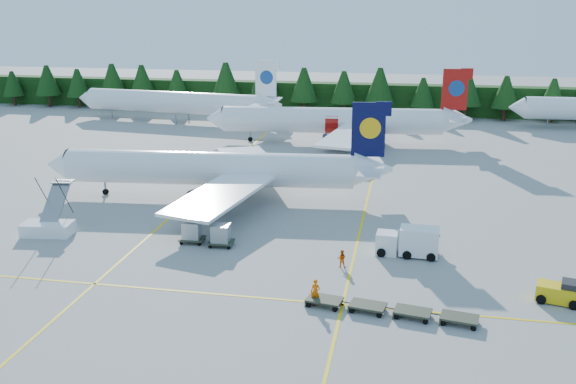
% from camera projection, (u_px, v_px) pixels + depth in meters
% --- Properties ---
extents(ground, '(320.00, 320.00, 0.00)m').
position_uv_depth(ground, '(280.00, 268.00, 54.69)').
color(ground, gray).
rests_on(ground, ground).
extents(taxi_stripe_a, '(0.25, 120.00, 0.01)m').
position_uv_depth(taxi_stripe_a, '(197.00, 193.00, 76.02)').
color(taxi_stripe_a, yellow).
rests_on(taxi_stripe_a, ground).
extents(taxi_stripe_b, '(0.25, 120.00, 0.01)m').
position_uv_depth(taxi_stripe_b, '(367.00, 203.00, 72.47)').
color(taxi_stripe_b, yellow).
rests_on(taxi_stripe_b, ground).
extents(taxi_stripe_cross, '(80.00, 0.25, 0.01)m').
position_uv_depth(taxi_stripe_cross, '(264.00, 298.00, 49.03)').
color(taxi_stripe_cross, yellow).
rests_on(taxi_stripe_cross, ground).
extents(treeline_hedge, '(220.00, 4.00, 6.00)m').
position_uv_depth(treeline_hedge, '(359.00, 98.00, 131.13)').
color(treeline_hedge, black).
rests_on(treeline_hedge, ground).
extents(airliner_navy, '(39.06, 32.03, 11.36)m').
position_uv_depth(airliner_navy, '(204.00, 169.00, 73.50)').
color(airliner_navy, white).
rests_on(airliner_navy, ground).
extents(airliner_red, '(41.23, 33.79, 11.99)m').
position_uv_depth(airliner_red, '(328.00, 121.00, 102.56)').
color(airliner_red, white).
rests_on(airliner_red, ground).
extents(airliner_far_left, '(41.01, 8.33, 11.94)m').
position_uv_depth(airliner_far_left, '(166.00, 102.00, 121.58)').
color(airliner_far_left, white).
rests_on(airliner_far_left, ground).
extents(airstairs, '(5.03, 6.83, 4.29)m').
position_uv_depth(airstairs, '(49.00, 224.00, 62.57)').
color(airstairs, white).
rests_on(airstairs, ground).
extents(service_truck, '(5.57, 2.29, 2.64)m').
position_uv_depth(service_truck, '(408.00, 241.00, 57.08)').
color(service_truck, silver).
rests_on(service_truck, ground).
extents(baggage_tug, '(3.49, 2.43, 1.70)m').
position_uv_depth(baggage_tug, '(560.00, 292.00, 48.15)').
color(baggage_tug, '#E4BB0C').
rests_on(baggage_tug, ground).
extents(dolly_train, '(12.55, 3.13, 0.15)m').
position_uv_depth(dolly_train, '(390.00, 308.00, 46.37)').
color(dolly_train, '#363D2C').
rests_on(dolly_train, ground).
extents(uld_pair, '(5.28, 2.24, 1.75)m').
position_uv_depth(uld_pair, '(206.00, 232.00, 59.67)').
color(uld_pair, '#363D2C').
rests_on(uld_pair, ground).
extents(crew_a, '(0.79, 0.59, 1.97)m').
position_uv_depth(crew_a, '(315.00, 292.00, 47.83)').
color(crew_a, '#F86005').
rests_on(crew_a, ground).
extents(crew_b, '(0.77, 0.61, 1.56)m').
position_uv_depth(crew_b, '(342.00, 259.00, 54.61)').
color(crew_b, '#DE4D04').
rests_on(crew_b, ground).
extents(crew_c, '(0.56, 0.76, 1.70)m').
position_uv_depth(crew_c, '(437.00, 242.00, 58.10)').
color(crew_c, '#FF5F05').
rests_on(crew_c, ground).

